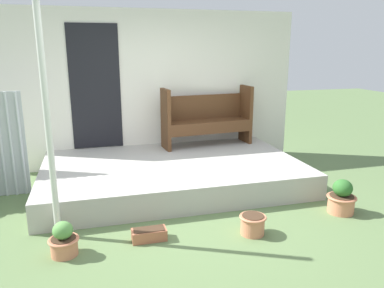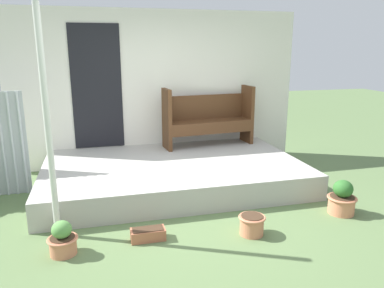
{
  "view_description": "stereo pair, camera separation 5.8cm",
  "coord_description": "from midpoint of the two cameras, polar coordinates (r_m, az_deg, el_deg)",
  "views": [
    {
      "loc": [
        -1.02,
        -4.03,
        1.98
      ],
      "look_at": [
        0.18,
        0.4,
        0.8
      ],
      "focal_mm": 35.0,
      "sensor_mm": 36.0,
      "label": 1
    },
    {
      "loc": [
        -0.96,
        -4.05,
        1.98
      ],
      "look_at": [
        0.18,
        0.4,
        0.8
      ],
      "focal_mm": 35.0,
      "sensor_mm": 36.0,
      "label": 2
    }
  ],
  "objects": [
    {
      "name": "bench",
      "position": [
        6.4,
        1.99,
        4.25
      ],
      "size": [
        1.57,
        0.55,
        1.0
      ],
      "rotation": [
        0.0,
        0.0,
        0.1
      ],
      "color": "#54331C",
      "rests_on": "porch_slab"
    },
    {
      "name": "porch_slab",
      "position": [
        5.59,
        -3.28,
        -4.44
      ],
      "size": [
        3.71,
        2.28,
        0.35
      ],
      "color": "#B2AFA8",
      "rests_on": "ground_plane"
    },
    {
      "name": "flower_pot_right",
      "position": [
        4.99,
        21.52,
        -7.71
      ],
      "size": [
        0.36,
        0.36,
        0.43
      ],
      "color": "tan",
      "rests_on": "ground_plane"
    },
    {
      "name": "flower_pot_left",
      "position": [
        3.99,
        -19.37,
        -13.73
      ],
      "size": [
        0.3,
        0.3,
        0.35
      ],
      "color": "tan",
      "rests_on": "ground_plane"
    },
    {
      "name": "planter_box_rect",
      "position": [
        4.11,
        -6.96,
        -13.52
      ],
      "size": [
        0.37,
        0.17,
        0.13
      ],
      "color": "#B76647",
      "rests_on": "ground_plane"
    },
    {
      "name": "house_wall",
      "position": [
        6.46,
        -5.96,
        8.34
      ],
      "size": [
        4.91,
        0.08,
        2.6
      ],
      "color": "white",
      "rests_on": "ground_plane"
    },
    {
      "name": "support_post",
      "position": [
        4.05,
        -21.46,
        2.37
      ],
      "size": [
        0.07,
        0.07,
        2.41
      ],
      "color": "silver",
      "rests_on": "ground_plane"
    },
    {
      "name": "ground_plane",
      "position": [
        4.61,
        -1.27,
        -11.03
      ],
      "size": [
        24.0,
        24.0,
        0.0
      ],
      "primitive_type": "plane",
      "color": "#5B7547"
    },
    {
      "name": "flower_pot_middle",
      "position": [
        4.22,
        8.83,
        -11.91
      ],
      "size": [
        0.3,
        0.3,
        0.22
      ],
      "color": "tan",
      "rests_on": "ground_plane"
    }
  ]
}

